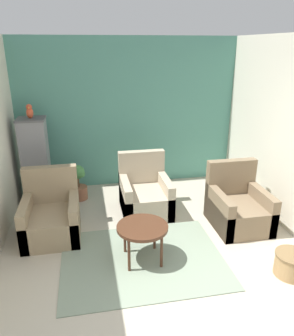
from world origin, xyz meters
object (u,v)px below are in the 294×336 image
(armchair_middle, at_px, (145,195))
(armchair_left, at_px, (52,217))
(potted_plant, at_px, (78,183))
(wicker_basket, at_px, (292,263))
(birdcage, at_px, (36,161))
(parrot, at_px, (30,112))
(coffee_table, at_px, (142,229))
(armchair_right, at_px, (238,208))

(armchair_middle, bearing_deg, armchair_left, -161.75)
(potted_plant, relative_size, wicker_basket, 1.55)
(birdcage, relative_size, parrot, 6.19)
(coffee_table, xyz_separation_m, armchair_right, (1.57, 0.60, -0.16))
(parrot, distance_m, potted_plant, 1.44)
(coffee_table, xyz_separation_m, armchair_left, (-1.16, 0.83, -0.16))
(coffee_table, bearing_deg, parrot, 125.59)
(armchair_left, bearing_deg, wicker_basket, -27.03)
(coffee_table, xyz_separation_m, wicker_basket, (1.69, -0.62, -0.29))
(coffee_table, distance_m, wicker_basket, 1.82)
(birdcage, bearing_deg, armchair_middle, -23.04)
(birdcage, height_order, potted_plant, birdcage)
(armchair_right, xyz_separation_m, potted_plant, (-2.36, 1.37, 0.03))
(potted_plant, height_order, wicker_basket, potted_plant)
(armchair_right, bearing_deg, potted_plant, 149.80)
(potted_plant, bearing_deg, armchair_right, -30.20)
(armchair_right, relative_size, birdcage, 0.64)
(coffee_table, distance_m, armchair_left, 1.44)
(birdcage, height_order, wicker_basket, birdcage)
(parrot, bearing_deg, armchair_left, -75.88)
(armchair_middle, distance_m, potted_plant, 1.26)
(parrot, relative_size, potted_plant, 0.37)
(parrot, bearing_deg, birdcage, -90.00)
(potted_plant, xyz_separation_m, wicker_basket, (2.48, -2.59, -0.15))
(coffee_table, height_order, potted_plant, potted_plant)
(armchair_middle, distance_m, birdcage, 1.95)
(armchair_middle, bearing_deg, coffee_table, -101.94)
(armchair_left, xyz_separation_m, birdcage, (-0.31, 1.22, 0.44))
(coffee_table, height_order, armchair_right, armchair_right)
(coffee_table, distance_m, potted_plant, 2.13)
(coffee_table, bearing_deg, armchair_middle, 78.06)
(coffee_table, relative_size, wicker_basket, 1.57)
(parrot, xyz_separation_m, potted_plant, (0.68, -0.08, -1.27))
(birdcage, bearing_deg, armchair_right, -25.61)
(armchair_right, height_order, wicker_basket, armchair_right)
(armchair_left, distance_m, wicker_basket, 3.20)
(armchair_right, distance_m, potted_plant, 2.73)
(birdcage, bearing_deg, parrot, 90.00)
(armchair_left, xyz_separation_m, armchair_right, (2.73, -0.24, 0.00))
(parrot, height_order, potted_plant, parrot)
(armchair_left, height_order, wicker_basket, armchair_left)
(armchair_left, height_order, parrot, parrot)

